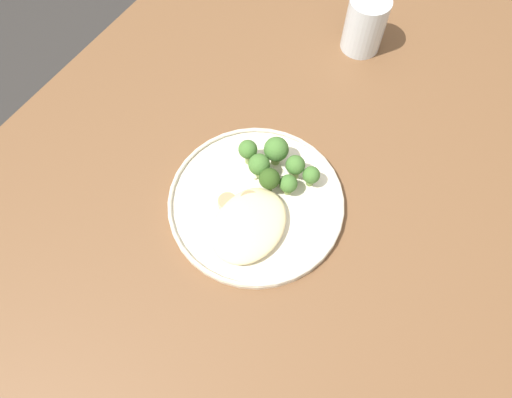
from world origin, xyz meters
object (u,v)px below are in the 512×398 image
at_px(seared_scallop_left_edge, 260,209).
at_px(broccoli_floret_near_rim, 288,184).
at_px(broccoli_floret_split_head, 269,179).
at_px(seared_scallop_front_small, 224,228).
at_px(seared_scallop_rear_pale, 241,225).
at_px(seared_scallop_center_golden, 250,201).
at_px(seared_scallop_right_edge, 260,224).
at_px(water_glass, 364,27).
at_px(dinner_plate, 256,202).
at_px(seared_scallop_large_seared, 227,202).
at_px(broccoli_floret_right_tilted, 295,166).
at_px(broccoli_floret_center_pile, 311,176).
at_px(broccoli_floret_rear_charred, 259,165).
at_px(broccoli_floret_left_leaning, 248,150).
at_px(broccoli_floret_small_sprig, 276,150).

relative_size(seared_scallop_left_edge, broccoli_floret_near_rim, 0.61).
bearing_deg(broccoli_floret_split_head, seared_scallop_front_small, -11.46).
relative_size(seared_scallop_rear_pale, seared_scallop_center_golden, 0.68).
bearing_deg(seared_scallop_right_edge, water_glass, -174.19).
relative_size(seared_scallop_center_golden, seared_scallop_front_small, 1.43).
xyz_separation_m(dinner_plate, seared_scallop_large_seared, (0.03, -0.04, 0.01)).
xyz_separation_m(broccoli_floret_split_head, broccoli_floret_near_rim, (-0.01, 0.03, -0.01)).
relative_size(dinner_plate, seared_scallop_front_small, 12.28).
height_order(dinner_plate, water_glass, water_glass).
bearing_deg(broccoli_floret_right_tilted, broccoli_floret_center_pile, 93.40).
relative_size(seared_scallop_rear_pale, water_glass, 0.21).
relative_size(seared_scallop_right_edge, water_glass, 0.32).
bearing_deg(broccoli_floret_right_tilted, broccoli_floret_rear_charred, -57.13).
relative_size(seared_scallop_large_seared, broccoli_floret_near_rim, 0.77).
xyz_separation_m(seared_scallop_large_seared, broccoli_floret_left_leaning, (-0.09, -0.02, 0.03)).
distance_m(broccoli_floret_rear_charred, broccoli_floret_center_pile, 0.09).
bearing_deg(seared_scallop_front_small, seared_scallop_right_edge, 129.45).
bearing_deg(seared_scallop_front_small, broccoli_floret_center_pile, 154.15).
bearing_deg(broccoli_floret_near_rim, broccoli_floret_right_tilted, -168.93).
bearing_deg(seared_scallop_large_seared, seared_scallop_left_edge, 109.45).
distance_m(broccoli_floret_split_head, water_glass, 0.38).
bearing_deg(broccoli_floret_small_sprig, broccoli_floret_center_pile, 85.37).
height_order(broccoli_floret_right_tilted, broccoli_floret_split_head, broccoli_floret_split_head).
relative_size(broccoli_floret_right_tilted, broccoli_floret_left_leaning, 0.94).
relative_size(seared_scallop_center_golden, seared_scallop_large_seared, 1.05).
distance_m(seared_scallop_large_seared, broccoli_floret_small_sprig, 0.12).
bearing_deg(seared_scallop_right_edge, broccoli_floret_right_tilted, -179.16).
distance_m(seared_scallop_large_seared, seared_scallop_front_small, 0.05).
xyz_separation_m(seared_scallop_left_edge, broccoli_floret_center_pile, (-0.09, 0.04, 0.02)).
xyz_separation_m(broccoli_floret_split_head, broccoli_floret_rear_charred, (-0.01, -0.03, 0.00)).
height_order(seared_scallop_left_edge, water_glass, water_glass).
relative_size(seared_scallop_left_edge, water_glass, 0.24).
relative_size(broccoli_floret_left_leaning, water_glass, 0.51).
distance_m(seared_scallop_right_edge, broccoli_floret_center_pile, 0.12).
distance_m(seared_scallop_rear_pale, seared_scallop_center_golden, 0.04).
relative_size(seared_scallop_large_seared, water_glass, 0.29).
xyz_separation_m(broccoli_floret_rear_charred, broccoli_floret_near_rim, (-0.00, 0.06, -0.01)).
xyz_separation_m(broccoli_floret_rear_charred, water_glass, (-0.37, 0.01, 0.00)).
relative_size(seared_scallop_rear_pale, broccoli_floret_near_rim, 0.55).
xyz_separation_m(seared_scallop_large_seared, broccoli_floret_small_sprig, (-0.11, 0.02, 0.03)).
relative_size(broccoli_floret_split_head, broccoli_floret_center_pile, 1.26).
distance_m(dinner_plate, seared_scallop_right_edge, 0.05).
height_order(seared_scallop_rear_pale, broccoli_floret_right_tilted, broccoli_floret_right_tilted).
bearing_deg(broccoli_floret_left_leaning, broccoli_floret_rear_charred, 65.94).
height_order(dinner_plate, seared_scallop_rear_pale, seared_scallop_rear_pale).
height_order(dinner_plate, broccoli_floret_left_leaning, broccoli_floret_left_leaning).
distance_m(seared_scallop_front_small, broccoli_floret_left_leaning, 0.14).
distance_m(broccoli_floret_left_leaning, broccoli_floret_center_pile, 0.11).
bearing_deg(seared_scallop_center_golden, broccoli_floret_right_tilted, 158.68).
bearing_deg(broccoli_floret_small_sprig, seared_scallop_front_small, -0.49).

